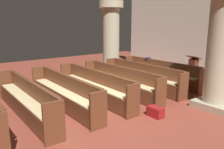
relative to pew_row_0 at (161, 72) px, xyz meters
name	(u,v)px	position (x,y,z in m)	size (l,w,h in m)	color
ground_plane	(91,111)	(0.77, -3.70, -0.47)	(19.20, 19.20, 0.00)	brown
back_wall	(216,25)	(0.77, 2.38, 1.78)	(10.00, 0.16, 4.50)	silver
pew_row_0	(161,72)	(0.00, 0.00, 0.00)	(3.62, 0.46, 0.88)	brown
pew_row_1	(142,75)	(0.00, -1.03, 0.00)	(3.62, 0.46, 0.88)	brown
pew_row_2	(120,80)	(0.00, -2.07, 0.00)	(3.62, 0.47, 0.88)	brown
pew_row_3	(94,85)	(0.00, -3.10, 0.00)	(3.62, 0.46, 0.88)	brown
pew_row_4	(63,91)	(0.00, -4.14, 0.00)	(3.62, 0.46, 0.88)	brown
pew_row_5	(25,98)	(0.00, -5.17, 0.00)	(3.62, 0.47, 0.88)	brown
pillar_aisle_side	(222,47)	(2.67, -0.77, 1.24)	(1.09, 1.09, 3.28)	tan
pillar_far_side	(111,37)	(-2.62, -0.41, 1.24)	(1.09, 1.09, 3.28)	tan
lectern	(193,71)	(0.69, 1.13, -0.02)	(0.48, 0.45, 1.08)	#492215
hymn_book	(148,58)	(-0.86, 0.19, 0.42)	(0.14, 0.21, 0.03)	navy
kneeler_box_red	(155,112)	(2.08, -2.62, -0.35)	(0.42, 0.25, 0.26)	maroon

